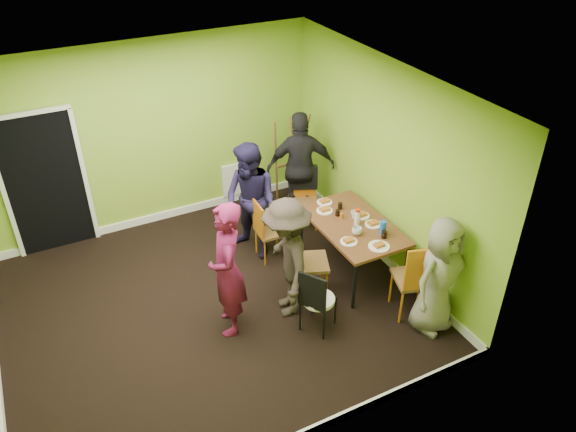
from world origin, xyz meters
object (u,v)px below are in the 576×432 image
(chair_front_end, at_px, (417,276))
(person_back_end, at_px, (301,168))
(blue_bottle, at_px, (383,228))
(person_left_far, at_px, (251,202))
(chair_back_end, at_px, (305,184))
(orange_bottle, at_px, (341,216))
(person_standing, at_px, (227,270))
(thermos, at_px, (357,218))
(person_front_end, at_px, (439,276))
(dining_table, at_px, (353,227))
(chair_left_near, at_px, (303,256))
(easel, at_px, (290,162))
(person_left_near, at_px, (287,259))
(chair_left_far, at_px, (266,227))
(chair_bentwood, at_px, (316,298))

(chair_front_end, bearing_deg, person_back_end, 111.26)
(blue_bottle, xyz_separation_m, person_left_far, (-1.24, 1.33, -0.00))
(person_back_end, bearing_deg, person_left_far, 45.63)
(chair_back_end, distance_m, orange_bottle, 1.20)
(blue_bottle, xyz_separation_m, person_standing, (-2.08, 0.08, 0.01))
(blue_bottle, xyz_separation_m, orange_bottle, (-0.28, 0.54, -0.05))
(thermos, relative_size, person_front_end, 0.13)
(person_left_far, bearing_deg, chair_back_end, 87.31)
(person_standing, xyz_separation_m, person_left_far, (0.84, 1.26, -0.01))
(dining_table, bearing_deg, orange_bottle, 111.37)
(chair_left_near, relative_size, chair_front_end, 0.99)
(chair_front_end, xyz_separation_m, person_back_end, (-0.17, 2.61, 0.26))
(person_left_far, distance_m, person_front_end, 2.68)
(easel, relative_size, person_left_near, 0.98)
(blue_bottle, height_order, person_left_far, person_left_far)
(thermos, bearing_deg, chair_front_end, -82.06)
(thermos, xyz_separation_m, person_left_far, (-1.06, 1.00, -0.01))
(chair_left_far, bearing_deg, chair_back_end, 125.06)
(chair_bentwood, bearing_deg, orange_bottle, 102.96)
(dining_table, bearing_deg, chair_left_far, 140.02)
(thermos, xyz_separation_m, person_back_end, (-0.02, 1.52, 0.03))
(chair_front_end, bearing_deg, chair_left_far, 137.53)
(chair_back_end, bearing_deg, orange_bottle, 108.66)
(person_standing, distance_m, person_left_near, 0.74)
(dining_table, xyz_separation_m, thermos, (0.03, -0.04, 0.15))
(chair_left_far, distance_m, person_front_end, 2.46)
(chair_front_end, relative_size, person_front_end, 0.73)
(person_left_near, bearing_deg, chair_bentwood, 30.59)
(chair_left_near, distance_m, blue_bottle, 1.08)
(chair_left_near, distance_m, person_left_near, 0.40)
(chair_back_end, bearing_deg, person_left_near, 78.95)
(easel, distance_m, blue_bottle, 2.26)
(dining_table, distance_m, chair_left_near, 0.85)
(person_left_near, bearing_deg, chair_left_far, -176.72)
(easel, distance_m, person_left_near, 2.51)
(chair_left_far, bearing_deg, orange_bottle, 57.47)
(chair_left_far, height_order, chair_left_near, chair_left_near)
(chair_left_far, xyz_separation_m, chair_front_end, (1.10, -1.90, 0.10))
(orange_bottle, height_order, person_left_near, person_left_near)
(orange_bottle, height_order, person_front_end, person_front_end)
(chair_left_far, distance_m, person_left_far, 0.41)
(thermos, height_order, orange_bottle, thermos)
(chair_left_far, distance_m, person_standing, 1.47)
(orange_bottle, bearing_deg, person_front_end, -77.07)
(easel, xyz_separation_m, person_back_end, (-0.02, -0.41, 0.11))
(chair_back_end, height_order, person_left_near, person_left_near)
(chair_front_end, height_order, chair_bentwood, chair_front_end)
(chair_left_near, distance_m, person_standing, 1.08)
(dining_table, height_order, person_left_near, person_left_near)
(chair_left_near, relative_size, person_front_end, 0.72)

